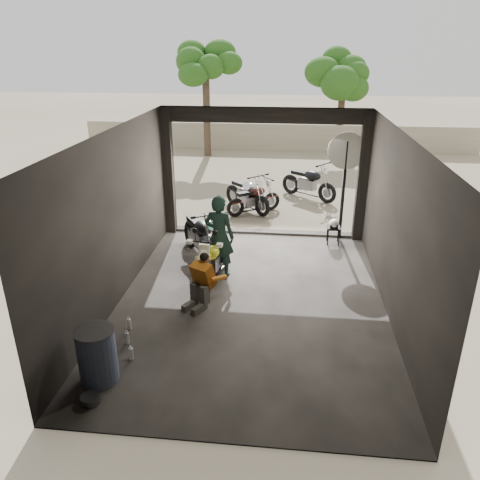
% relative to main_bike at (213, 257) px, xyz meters
% --- Properties ---
extents(ground, '(80.00, 80.00, 0.00)m').
position_rel_main_bike_xyz_m(ground, '(0.84, -0.74, -0.55)').
color(ground, '#7A6D56').
rests_on(ground, ground).
extents(garage, '(7.00, 7.13, 3.20)m').
position_rel_main_bike_xyz_m(garage, '(0.84, -0.20, 0.73)').
color(garage, '#2D2B28').
rests_on(garage, ground).
extents(boundary_wall, '(18.00, 0.30, 1.20)m').
position_rel_main_bike_xyz_m(boundary_wall, '(0.84, 13.26, 0.05)').
color(boundary_wall, gray).
rests_on(boundary_wall, ground).
extents(tree_left, '(2.20, 2.20, 5.60)m').
position_rel_main_bike_xyz_m(tree_left, '(-2.16, 11.76, 3.44)').
color(tree_left, '#382B1E').
rests_on(tree_left, ground).
extents(tree_right, '(2.20, 2.20, 5.00)m').
position_rel_main_bike_xyz_m(tree_right, '(3.64, 13.26, 3.01)').
color(tree_right, '#382B1E').
rests_on(tree_right, ground).
extents(main_bike, '(0.94, 1.74, 1.10)m').
position_rel_main_bike_xyz_m(main_bike, '(0.00, 0.00, 0.00)').
color(main_bike, white).
rests_on(main_bike, ground).
extents(left_bike, '(1.61, 1.97, 1.25)m').
position_rel_main_bike_xyz_m(left_bike, '(-0.46, 1.09, 0.07)').
color(left_bike, black).
rests_on(left_bike, ground).
extents(outside_bike_a, '(1.70, 1.73, 1.16)m').
position_rel_main_bike_xyz_m(outside_bike_a, '(0.26, 4.57, 0.03)').
color(outside_bike_a, black).
rests_on(outside_bike_a, ground).
extents(outside_bike_b, '(1.60, 1.38, 1.02)m').
position_rel_main_bike_xyz_m(outside_bike_b, '(0.48, 4.30, -0.04)').
color(outside_bike_b, '#481711').
rests_on(outside_bike_b, ground).
extents(outside_bike_c, '(1.87, 1.69, 1.21)m').
position_rel_main_bike_xyz_m(outside_bike_c, '(2.09, 5.93, 0.06)').
color(outside_bike_c, black).
rests_on(outside_bike_c, ground).
extents(rider, '(0.73, 0.56, 1.77)m').
position_rel_main_bike_xyz_m(rider, '(0.08, 0.31, 0.33)').
color(rider, black).
rests_on(rider, ground).
extents(mechanic, '(0.80, 0.87, 1.02)m').
position_rel_main_bike_xyz_m(mechanic, '(-0.09, -1.07, -0.04)').
color(mechanic, orange).
rests_on(mechanic, ground).
extents(stool, '(0.32, 0.32, 0.44)m').
position_rel_main_bike_xyz_m(stool, '(2.60, 2.26, -0.18)').
color(stool, black).
rests_on(stool, ground).
extents(helmet, '(0.31, 0.31, 0.22)m').
position_rel_main_bike_xyz_m(helmet, '(2.59, 2.21, 0.01)').
color(helmet, white).
rests_on(helmet, stool).
extents(oil_drum, '(0.63, 0.63, 0.85)m').
position_rel_main_bike_xyz_m(oil_drum, '(-1.16, -3.26, -0.12)').
color(oil_drum, '#475777').
rests_on(oil_drum, ground).
extents(sign_post, '(0.89, 0.08, 2.68)m').
position_rel_main_bike_xyz_m(sign_post, '(2.79, 2.62, 1.29)').
color(sign_post, black).
rests_on(sign_post, ground).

